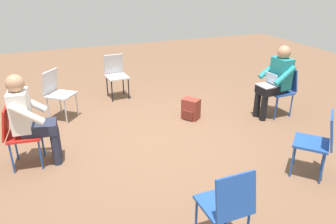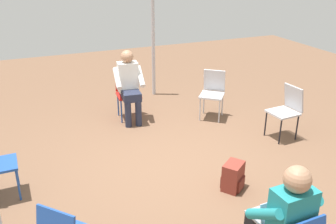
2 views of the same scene
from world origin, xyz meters
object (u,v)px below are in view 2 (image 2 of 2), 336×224
person_with_laptop (282,218)px  person_in_white (129,83)px  chair_west (128,91)px  backpack_near_laptop_user (233,178)px  chair_northwest (213,91)px  chair_north (287,108)px

person_with_laptop → person_in_white: same height
person_with_laptop → person_in_white: 3.90m
chair_west → person_with_laptop: (4.06, 0.13, 0.20)m
person_with_laptop → backpack_near_laptop_user: size_ratio=3.44×
chair_northwest → person_with_laptop: bearing=109.0°
chair_west → person_in_white: person_in_white is taller
chair_northwest → chair_north: size_ratio=1.00×
backpack_near_laptop_user → person_with_laptop: bearing=-16.6°
chair_west → chair_north: bearing=145.7°
chair_west → person_with_laptop: 4.07m
chair_west → chair_north: same height
chair_northwest → backpack_near_laptop_user: chair_northwest is taller
chair_west → person_in_white: (0.17, -0.02, 0.20)m
backpack_near_laptop_user → person_in_white: bearing=-167.5°
chair_north → person_with_laptop: size_ratio=0.69×
chair_north → person_with_laptop: person_with_laptop is taller
chair_north → person_with_laptop: 3.03m
backpack_near_laptop_user → chair_north: bearing=121.5°
chair_northwest → backpack_near_laptop_user: size_ratio=2.36×
chair_north → backpack_near_laptop_user: (0.94, -1.53, -0.34)m
person_in_white → backpack_near_laptop_user: (2.51, 0.56, -0.54)m
person_with_laptop → chair_northwest: bearing=67.7°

